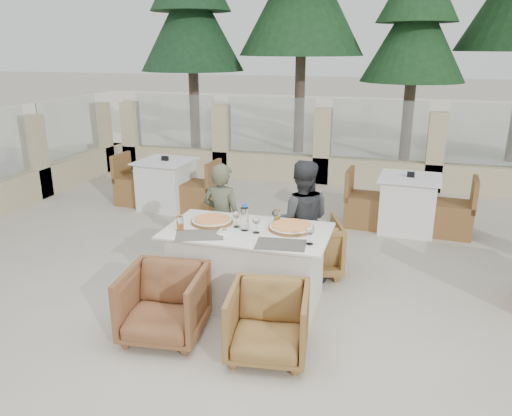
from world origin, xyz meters
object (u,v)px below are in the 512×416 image
(diner_right, at_px, (301,221))
(armchair_far_left, at_px, (233,242))
(pizza_right, at_px, (291,226))
(beer_glass_left, at_px, (180,223))
(wine_glass_near, at_px, (256,224))
(wine_glass_corner, at_px, (310,235))
(armchair_far_right, at_px, (310,246))
(diner_left, at_px, (222,219))
(pizza_left, at_px, (212,220))
(wine_glass_centre, at_px, (236,218))
(dining_table, at_px, (248,266))
(water_bottle, at_px, (245,217))
(bg_table_b, at_px, (408,204))
(armchair_near_right, at_px, (268,323))
(armchair_near_left, at_px, (164,304))
(olive_dish, at_px, (224,231))
(beer_glass_right, at_px, (277,217))
(bg_table_a, at_px, (167,184))

(diner_right, bearing_deg, armchair_far_left, -19.80)
(pizza_right, relative_size, beer_glass_left, 3.20)
(wine_glass_near, distance_m, beer_glass_left, 0.74)
(wine_glass_corner, bearing_deg, armchair_far_left, 137.51)
(beer_glass_left, height_order, armchair_far_right, beer_glass_left)
(armchair_far_left, relative_size, diner_left, 0.50)
(pizza_left, distance_m, beer_glass_left, 0.36)
(wine_glass_centre, xyz_separation_m, wine_glass_near, (0.23, -0.10, 0.00))
(dining_table, distance_m, armchair_far_left, 0.91)
(water_bottle, relative_size, bg_table_b, 0.16)
(wine_glass_near, xyz_separation_m, armchair_near_right, (0.34, -0.79, -0.56))
(armchair_far_right, distance_m, diner_right, 0.41)
(armchair_near_left, bearing_deg, bg_table_b, 52.78)
(wine_glass_centre, xyz_separation_m, armchair_far_left, (-0.31, 0.75, -0.57))
(beer_glass_left, distance_m, bg_table_b, 3.56)
(diner_left, bearing_deg, wine_glass_near, 142.59)
(wine_glass_corner, height_order, beer_glass_left, wine_glass_corner)
(water_bottle, distance_m, diner_left, 0.78)
(armchair_far_right, bearing_deg, pizza_right, 65.35)
(beer_glass_left, xyz_separation_m, armchair_near_right, (1.06, -0.66, -0.54))
(olive_dish, relative_size, diner_left, 0.09)
(armchair_far_left, xyz_separation_m, armchair_far_right, (0.90, 0.06, 0.03))
(armchair_near_right, bearing_deg, pizza_right, 84.28)
(beer_glass_left, relative_size, olive_dish, 1.26)
(olive_dish, bearing_deg, armchair_far_right, 57.11)
(pizza_left, xyz_separation_m, diner_left, (-0.07, 0.48, -0.16))
(wine_glass_centre, height_order, wine_glass_corner, same)
(wine_glass_near, bearing_deg, beer_glass_left, -169.32)
(pizza_right, xyz_separation_m, armchair_far_right, (0.06, 0.72, -0.48))
(pizza_left, relative_size, beer_glass_right, 3.09)
(pizza_right, distance_m, wine_glass_centre, 0.54)
(armchair_near_left, distance_m, armchair_near_right, 0.96)
(diner_right, bearing_deg, diner_left, -4.77)
(water_bottle, relative_size, bg_table_a, 0.16)
(beer_glass_right, relative_size, bg_table_b, 0.08)
(wine_glass_centre, height_order, diner_left, diner_left)
(wine_glass_corner, relative_size, bg_table_a, 0.11)
(dining_table, relative_size, bg_table_a, 0.98)
(wine_glass_near, relative_size, olive_dish, 1.67)
(water_bottle, bearing_deg, wine_glass_corner, -15.18)
(beer_glass_left, height_order, armchair_near_right, beer_glass_left)
(pizza_right, relative_size, beer_glass_right, 3.25)
(bg_table_a, bearing_deg, bg_table_b, 3.92)
(diner_left, height_order, bg_table_b, diner_left)
(water_bottle, relative_size, armchair_near_right, 0.41)
(armchair_near_left, xyz_separation_m, bg_table_b, (2.05, 3.43, 0.07))
(wine_glass_corner, xyz_separation_m, diner_right, (-0.25, 0.87, -0.19))
(dining_table, distance_m, diner_right, 0.83)
(wine_glass_corner, bearing_deg, beer_glass_left, 179.76)
(diner_right, bearing_deg, armchair_near_left, 47.22)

